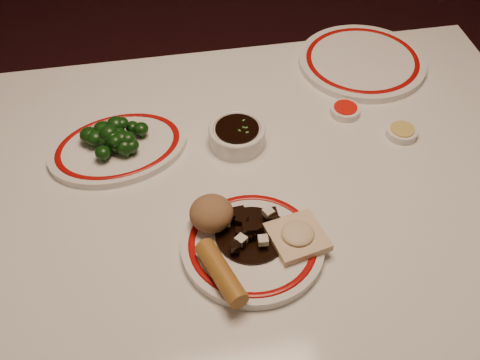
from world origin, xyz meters
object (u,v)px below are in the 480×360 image
at_px(spring_roll, 221,273).
at_px(broccoli_plate, 118,147).
at_px(main_plate, 253,246).
at_px(dining_table, 263,213).
at_px(stirfry_heap, 251,230).
at_px(broccoli_pile, 114,137).
at_px(soy_bowl, 237,136).
at_px(fried_wonton, 297,236).
at_px(rice_mound, 211,213).

distance_m(spring_roll, broccoli_plate, 0.39).
height_order(main_plate, spring_roll, spring_roll).
xyz_separation_m(dining_table, spring_roll, (-0.12, -0.22, 0.13)).
relative_size(stirfry_heap, broccoli_pile, 0.92).
height_order(dining_table, broccoli_pile, broccoli_pile).
relative_size(stirfry_heap, soy_bowl, 1.12).
distance_m(fried_wonton, broccoli_pile, 0.42).
distance_m(broccoli_plate, soy_bowl, 0.24).
bearing_deg(main_plate, stirfry_heap, 88.81).
bearing_deg(stirfry_heap, fried_wonton, -19.49).
bearing_deg(fried_wonton, rice_mound, 155.97).
height_order(main_plate, stirfry_heap, stirfry_heap).
height_order(dining_table, fried_wonton, fried_wonton).
bearing_deg(main_plate, rice_mound, 138.55).
xyz_separation_m(rice_mound, broccoli_pile, (-0.16, 0.24, -0.01)).
bearing_deg(fried_wonton, stirfry_heap, 160.51).
bearing_deg(stirfry_heap, main_plate, -91.19).
height_order(dining_table, spring_roll, spring_roll).
relative_size(spring_roll, broccoli_plate, 0.39).
relative_size(main_plate, rice_mound, 3.47).
distance_m(stirfry_heap, soy_bowl, 0.25).
xyz_separation_m(spring_roll, broccoli_plate, (-0.15, 0.35, -0.03)).
relative_size(main_plate, soy_bowl, 2.37).
height_order(fried_wonton, soy_bowl, fried_wonton).
relative_size(fried_wonton, stirfry_heap, 0.85).
distance_m(spring_roll, broccoli_pile, 0.39).
relative_size(dining_table, fried_wonton, 11.16).
height_order(spring_roll, soy_bowl, spring_roll).
distance_m(rice_mound, stirfry_heap, 0.07).
xyz_separation_m(dining_table, fried_wonton, (0.02, -0.16, 0.12)).
bearing_deg(spring_roll, dining_table, 42.95).
height_order(spring_roll, broccoli_pile, broccoli_pile).
bearing_deg(rice_mound, soy_bowl, 68.63).
relative_size(rice_mound, stirfry_heap, 0.61).
height_order(stirfry_heap, broccoli_plate, stirfry_heap).
bearing_deg(broccoli_plate, stirfry_heap, -51.47).
xyz_separation_m(rice_mound, soy_bowl, (0.08, 0.21, -0.03)).
bearing_deg(fried_wonton, dining_table, 97.80).
height_order(stirfry_heap, soy_bowl, stirfry_heap).
distance_m(main_plate, fried_wonton, 0.08).
distance_m(rice_mound, spring_roll, 0.12).
bearing_deg(stirfry_heap, broccoli_pile, 129.30).
relative_size(rice_mound, soy_bowl, 0.68).
height_order(spring_roll, broccoli_plate, spring_roll).
bearing_deg(soy_bowl, spring_roll, -104.58).
relative_size(main_plate, spring_roll, 2.14).
distance_m(dining_table, soy_bowl, 0.16).
relative_size(dining_table, broccoli_pile, 8.79).
distance_m(spring_roll, stirfry_heap, 0.11).
bearing_deg(rice_mound, main_plate, -41.45).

